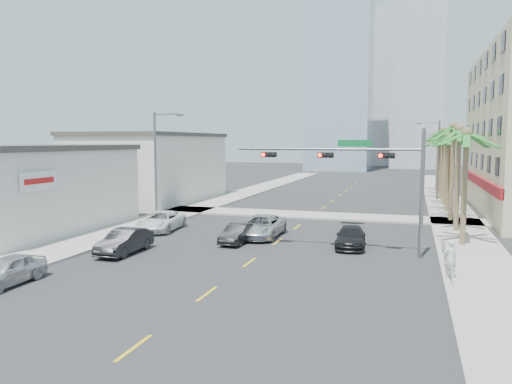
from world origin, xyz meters
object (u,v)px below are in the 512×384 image
car_parked_near (7,270)px  car_lane_right (351,237)px  traffic_signal_mast (365,169)px  pedestrian (450,259)px  car_parked_mid (125,241)px  car_lane_left (237,234)px  car_parked_far (161,221)px  car_lane_center (261,226)px

car_parked_near → car_lane_right: 19.45m
traffic_signal_mast → pedestrian: 7.53m
car_parked_mid → car_lane_left: 7.30m
car_parked_far → car_lane_left: size_ratio=1.36×
traffic_signal_mast → car_lane_right: bearing=117.6°
car_parked_far → traffic_signal_mast: bearing=-19.0°
car_parked_mid → car_lane_center: bearing=48.7°
traffic_signal_mast → car_lane_center: (-7.28, 3.31, -4.30)m
car_parked_mid → car_lane_center: size_ratio=0.81×
car_parked_far → car_lane_left: bearing=-26.6°
car_parked_near → car_lane_center: size_ratio=0.74×
car_parked_near → car_parked_mid: (1.60, 7.40, 0.04)m
car_parked_far → car_lane_left: 7.46m
car_lane_right → traffic_signal_mast: bearing=-66.7°
traffic_signal_mast → car_parked_mid: (-13.58, -4.05, -4.33)m
car_parked_mid → pedestrian: pedestrian is taller
car_parked_near → car_lane_left: size_ratio=1.06×
traffic_signal_mast → car_lane_right: (-0.93, 1.78, -4.42)m
car_parked_far → car_lane_right: (14.25, -1.71, -0.08)m
traffic_signal_mast → pedestrian: size_ratio=5.98×
car_parked_mid → car_lane_left: car_parked_mid is taller
car_parked_mid → pedestrian: bearing=-2.2°
traffic_signal_mast → pedestrian: bearing=-45.0°
traffic_signal_mast → car_parked_near: 19.51m
car_parked_mid → car_lane_left: (5.39, 4.92, -0.10)m
car_lane_left → car_lane_center: (0.91, 2.43, 0.13)m
traffic_signal_mast → car_lane_center: traffic_signal_mast is taller
car_parked_far → car_lane_center: bearing=-7.4°
traffic_signal_mast → pedestrian: traffic_signal_mast is taller
car_parked_far → pedestrian: bearing=-28.1°
car_lane_center → car_lane_right: size_ratio=1.24×
car_parked_far → car_lane_right: car_parked_far is taller
car_lane_right → pedestrian: 8.34m
traffic_signal_mast → car_lane_left: size_ratio=2.91×
car_parked_near → car_lane_left: bearing=59.5°
car_parked_far → pedestrian: pedestrian is taller
car_parked_far → car_lane_center: (7.90, -0.18, 0.04)m
traffic_signal_mast → car_lane_right: traffic_signal_mast is taller
pedestrian → car_parked_far: bearing=-50.1°
car_parked_near → car_lane_center: car_lane_center is taller
traffic_signal_mast → car_lane_left: bearing=173.9°
traffic_signal_mast → car_lane_right: 4.85m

